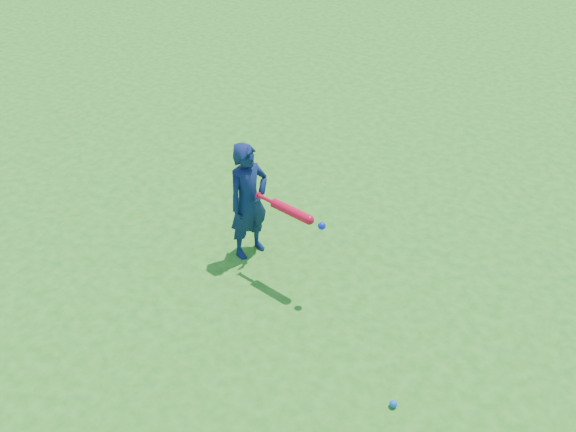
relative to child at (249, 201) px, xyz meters
The scene contains 4 objects.
ground 0.69m from the child, 49.30° to the left, with size 80.00×80.00×0.00m, color #24731B.
child is the anchor object (origin of this frame).
ground_ball_blue 2.35m from the child, 28.88° to the right, with size 0.06×0.06×0.06m, color blue.
bat_swing 0.64m from the child, 15.54° to the right, with size 0.78×0.21×0.09m.
Camera 1 is at (2.64, -4.52, 4.09)m, focal length 40.00 mm.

